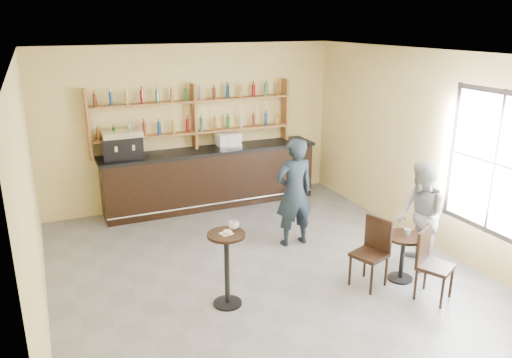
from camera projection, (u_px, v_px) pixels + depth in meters
name	position (u px, v px, depth m)	size (l,w,h in m)	color
floor	(265.00, 275.00, 7.42)	(7.00, 7.00, 0.00)	slate
ceiling	(267.00, 55.00, 6.44)	(7.00, 7.00, 0.00)	white
wall_back	(193.00, 126.00, 9.98)	(7.00, 7.00, 0.00)	#F5DB8B
wall_front	(455.00, 293.00, 3.88)	(7.00, 7.00, 0.00)	#F5DB8B
wall_left	(32.00, 203.00, 5.78)	(7.00, 7.00, 0.00)	#F5DB8B
wall_right	(434.00, 151.00, 8.08)	(7.00, 7.00, 0.00)	#F5DB8B
window_pane	(495.00, 164.00, 7.00)	(2.00, 2.00, 0.00)	white
window_frame	(495.00, 164.00, 7.00)	(0.04, 1.70, 2.10)	black
shelf_unit	(194.00, 117.00, 9.81)	(4.00, 0.26, 1.40)	brown
liquor_bottles	(194.00, 108.00, 9.75)	(3.68, 0.10, 1.00)	#8C5919
bar_counter	(211.00, 177.00, 10.08)	(4.37, 0.85, 1.18)	black
espresso_machine	(123.00, 145.00, 9.17)	(0.72, 0.46, 0.51)	black
pastry_case	(228.00, 140.00, 10.00)	(0.47, 0.38, 0.28)	silver
pedestal_table	(227.00, 270.00, 6.52)	(0.50, 0.50, 1.03)	black
napkin	(226.00, 233.00, 6.36)	(0.15, 0.15, 0.00)	white
donut	(227.00, 232.00, 6.35)	(0.12, 0.12, 0.04)	#E4A453
cup_pedestal	(234.00, 225.00, 6.49)	(0.13, 0.13, 0.11)	white
man_main	(294.00, 192.00, 8.21)	(0.67, 0.44, 1.84)	black
cafe_table	(402.00, 258.00, 7.21)	(0.55, 0.55, 0.69)	black
cup_cafe	(407.00, 232.00, 7.11)	(0.10, 0.10, 0.09)	white
chair_west	(369.00, 254.00, 7.00)	(0.42, 0.42, 0.98)	black
chair_south	(435.00, 266.00, 6.67)	(0.42, 0.42, 0.97)	black
patron_second	(420.00, 217.00, 7.43)	(0.81, 0.63, 1.66)	gray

